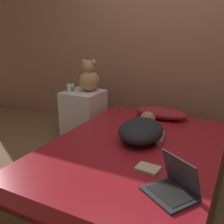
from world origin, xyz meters
name	(u,v)px	position (x,y,z in m)	size (l,w,h in m)	color
ground_plane	(133,183)	(0.00, 0.00, 0.00)	(12.00, 12.00, 0.00)	brown
wall_back	(178,35)	(0.00, 1.30, 1.30)	(8.00, 0.06, 2.60)	#996B51
bed	(134,165)	(0.00, 0.00, 0.19)	(1.45, 2.04, 0.39)	#4C331E
nightstand	(84,114)	(-1.01, 0.74, 0.31)	(0.46, 0.46, 0.61)	silver
pillow	(161,113)	(-0.01, 0.81, 0.45)	(0.60, 0.28, 0.12)	maroon
person_lying	(142,129)	(0.00, 0.17, 0.48)	(0.49, 0.72, 0.18)	black
laptop	(174,186)	(0.49, -0.55, 0.45)	(0.38, 0.37, 0.25)	#333338
teddy_bear	(89,77)	(-0.96, 0.80, 0.79)	(0.26, 0.26, 0.40)	tan
bottle_green	(72,89)	(-1.14, 0.68, 0.65)	(0.04, 0.04, 0.07)	#3D8E4C
bottle_clear	(69,88)	(-1.14, 0.62, 0.66)	(0.05, 0.05, 0.10)	silver
bottle_red	(68,88)	(-1.19, 0.66, 0.65)	(0.03, 0.03, 0.08)	#B72D2D
bottle_white	(72,87)	(-1.17, 0.73, 0.65)	(0.05, 0.05, 0.08)	white
book	(148,169)	(0.25, -0.36, 0.40)	(0.17, 0.14, 0.02)	#C6B793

